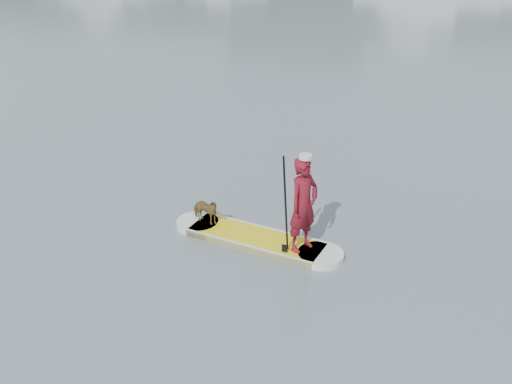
# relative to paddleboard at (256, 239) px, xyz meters

# --- Properties ---
(ground) EXTENTS (140.00, 140.00, 0.00)m
(ground) POSITION_rel_paddleboard_xyz_m (1.82, -1.92, -0.06)
(ground) COLOR slate
(ground) RESTS_ON ground
(paddleboard) EXTENTS (3.23, 1.40, 0.12)m
(paddleboard) POSITION_rel_paddleboard_xyz_m (0.00, 0.00, 0.00)
(paddleboard) COLOR yellow
(paddleboard) RESTS_ON ground
(paddler) EXTENTS (0.66, 0.73, 1.67)m
(paddler) POSITION_rel_paddleboard_xyz_m (0.87, -0.21, 0.90)
(paddler) COLOR maroon
(paddler) RESTS_ON paddleboard
(white_cap) EXTENTS (0.22, 0.22, 0.07)m
(white_cap) POSITION_rel_paddleboard_xyz_m (0.87, -0.21, 1.77)
(white_cap) COLOR silver
(white_cap) RESTS_ON paddler
(dog) EXTENTS (0.67, 0.45, 0.52)m
(dog) POSITION_rel_paddleboard_xyz_m (-1.04, 0.25, 0.32)
(dog) COLOR brown
(dog) RESTS_ON paddleboard
(paddle) EXTENTS (0.10, 0.30, 2.00)m
(paddle) POSITION_rel_paddleboard_xyz_m (0.60, -0.41, 0.74)
(paddle) COLOR black
(paddle) RESTS_ON ground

